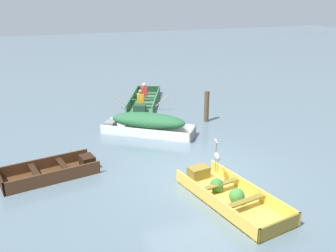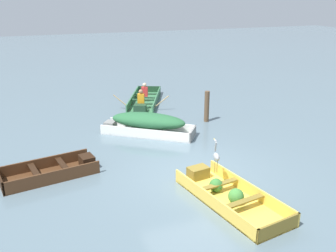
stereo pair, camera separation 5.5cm
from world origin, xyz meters
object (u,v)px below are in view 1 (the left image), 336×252
Objects in this scene: skiff_white_near_moored at (147,123)px; skiff_dark_varnish_mid_moored at (54,171)px; heron_on_dinghy at (217,155)px; mooring_post at (207,106)px; dinghy_yellow_foreground at (228,194)px; rowboat_green_with_crew at (144,100)px.

skiff_white_near_moored reaches higher than skiff_dark_varnish_mid_moored.
mooring_post is at bearing 65.61° from heron_on_dinghy.
dinghy_yellow_foreground is 4.73m from skiff_dark_varnish_mid_moored.
skiff_white_near_moored reaches higher than dinghy_yellow_foreground.
dinghy_yellow_foreground is 4.97m from skiff_white_near_moored.
dinghy_yellow_foreground is 5.91m from mooring_post.
rowboat_green_with_crew reaches higher than skiff_white_near_moored.
rowboat_green_with_crew is (4.50, 5.91, 0.04)m from skiff_dark_varnish_mid_moored.
heron_on_dinghy is at bearing 87.74° from dinghy_yellow_foreground.
rowboat_green_with_crew reaches higher than skiff_dark_varnish_mid_moored.
dinghy_yellow_foreground is 1.22× the size of skiff_dark_varnish_mid_moored.
mooring_post is (5.99, 2.62, 0.48)m from skiff_dark_varnish_mid_moored.
skiff_white_near_moored is 4.01m from skiff_dark_varnish_mid_moored.
heron_on_dinghy is at bearing -114.39° from mooring_post.
mooring_post is (2.58, 0.52, 0.17)m from skiff_white_near_moored.
heron_on_dinghy reaches higher than mooring_post.
skiff_dark_varnish_mid_moored is at bearing 150.16° from heron_on_dinghy.
heron_on_dinghy is (0.03, 0.66, 0.74)m from dinghy_yellow_foreground.
rowboat_green_with_crew is 3.05× the size of mooring_post.
dinghy_yellow_foreground is 0.99m from heron_on_dinghy.
skiff_white_near_moored is 4.33m from heron_on_dinghy.
mooring_post reaches higher than skiff_white_near_moored.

